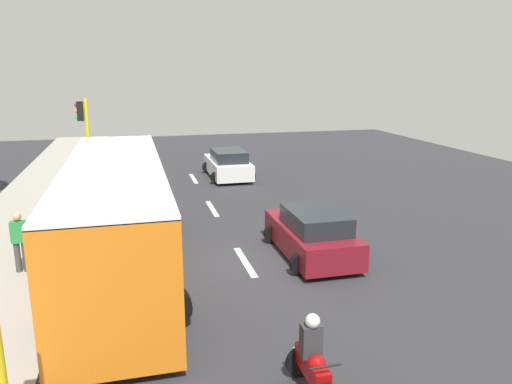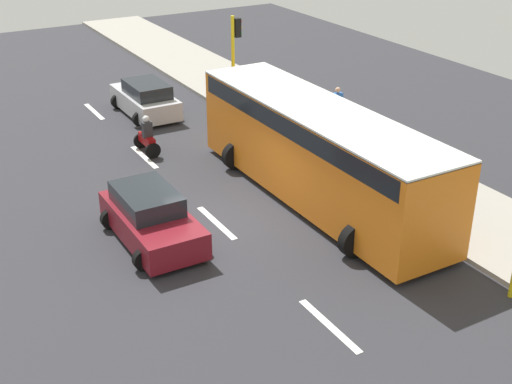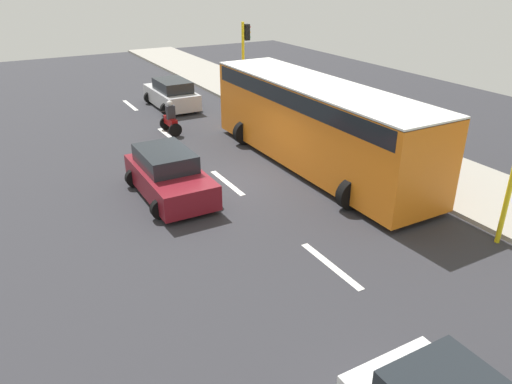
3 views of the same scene
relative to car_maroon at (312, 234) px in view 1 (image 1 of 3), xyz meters
The scene contains 11 objects.
ground_plane 2.24m from the car_maroon, ahead, with size 40.00×60.00×0.10m, color #2D2D33.
lane_stripe_far_north 12.22m from the car_maroon, 80.07° to the right, with size 0.20×2.40×0.01m, color white.
lane_stripe_north 6.42m from the car_maroon, 70.74° to the right, with size 0.20×2.40×0.01m, color white.
lane_stripe_mid 2.22m from the car_maroon, ahead, with size 0.20×2.40×0.01m, color white.
lane_stripe_south 6.38m from the car_maroon, 70.61° to the left, with size 0.20×2.40×0.01m, color white.
car_maroon is the anchor object (origin of this frame).
car_white 11.84m from the car_maroon, 88.69° to the right, with size 2.33×4.30×1.52m.
city_bus 5.81m from the car_maroon, ahead, with size 3.20×11.00×3.16m.
motorcycle 6.72m from the car_maroon, 69.37° to the left, with size 0.60×1.30×1.53m.
pedestrian_by_tree 8.33m from the car_maroon, ahead, with size 0.40×0.24×1.69m.
traffic_light_midblock 10.34m from the car_maroon, 46.52° to the right, with size 0.49×0.24×4.50m.
Camera 1 is at (3.09, 13.36, 5.56)m, focal length 34.40 mm.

